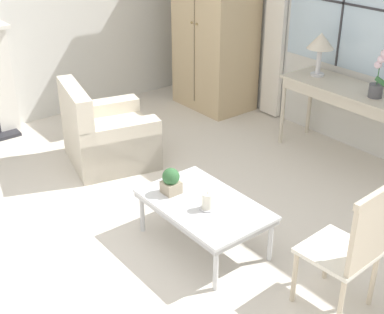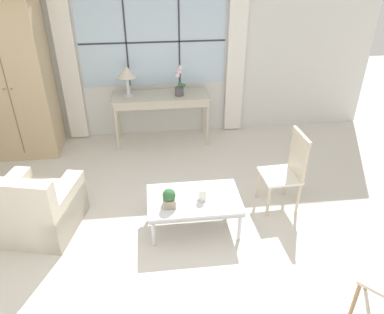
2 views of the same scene
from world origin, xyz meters
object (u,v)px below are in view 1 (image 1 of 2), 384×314
at_px(coffee_table, 204,207).
at_px(pillar_candle, 207,202).
at_px(armchair_upholstered, 107,137).
at_px(side_chair_wooden, 353,245).
at_px(console_table, 352,96).
at_px(table_lamp, 321,43).
at_px(potted_plant_small, 171,181).
at_px(potted_orchid, 378,80).
at_px(armoire, 216,17).

xyz_separation_m(coffee_table, pillar_candle, (0.09, -0.04, 0.11)).
xyz_separation_m(armchair_upholstered, side_chair_wooden, (2.97, 0.13, 0.27)).
relative_size(console_table, coffee_table, 1.43).
relative_size(console_table, table_lamp, 3.23).
distance_m(table_lamp, coffee_table, 2.46).
relative_size(side_chair_wooden, potted_plant_small, 4.53).
relative_size(table_lamp, potted_orchid, 0.98).
height_order(armchair_upholstered, coffee_table, armchair_upholstered).
bearing_deg(console_table, side_chair_wooden, -52.64).
bearing_deg(potted_plant_small, console_table, 89.23).
distance_m(armoire, table_lamp, 1.60).
height_order(side_chair_wooden, potted_plant_small, side_chair_wooden).
bearing_deg(potted_orchid, potted_plant_small, -98.12).
relative_size(armchair_upholstered, side_chair_wooden, 1.04).
bearing_deg(armchair_upholstered, potted_plant_small, -9.99).
distance_m(console_table, side_chair_wooden, 2.38).
height_order(armoire, table_lamp, armoire).
height_order(side_chair_wooden, coffee_table, side_chair_wooden).
distance_m(console_table, table_lamp, 0.66).
bearing_deg(pillar_candle, coffee_table, 156.16).
xyz_separation_m(table_lamp, coffee_table, (0.75, -2.20, -0.80)).
relative_size(table_lamp, potted_plant_small, 2.12).
height_order(console_table, table_lamp, table_lamp).
height_order(potted_orchid, coffee_table, potted_orchid).
bearing_deg(potted_orchid, table_lamp, 174.21).
height_order(armoire, side_chair_wooden, armoire).
bearing_deg(pillar_candle, console_table, 98.82).
height_order(potted_orchid, pillar_candle, potted_orchid).
bearing_deg(potted_plant_small, armchair_upholstered, 170.01).
bearing_deg(table_lamp, potted_orchid, -5.79).
distance_m(armchair_upholstered, coffee_table, 1.80).
xyz_separation_m(console_table, coffee_table, (0.25, -2.16, -0.36)).
bearing_deg(pillar_candle, potted_orchid, 91.44).
bearing_deg(potted_orchid, coffee_table, -90.90).
bearing_deg(armoire, armchair_upholstered, -74.08).
distance_m(potted_orchid, pillar_candle, 2.22).
distance_m(side_chair_wooden, pillar_candle, 1.15).
bearing_deg(potted_plant_small, coffee_table, 21.36).
relative_size(armoire, potted_plant_small, 10.69).
relative_size(potted_orchid, pillar_candle, 3.16).
bearing_deg(armchair_upholstered, pillar_candle, -5.85).
xyz_separation_m(armchair_upholstered, coffee_table, (1.79, -0.15, 0.08)).
bearing_deg(side_chair_wooden, pillar_candle, -163.84).
xyz_separation_m(side_chair_wooden, coffee_table, (-1.19, -0.28, -0.19)).
bearing_deg(console_table, armchair_upholstered, -127.33).
height_order(potted_orchid, potted_plant_small, potted_orchid).
distance_m(potted_plant_small, pillar_candle, 0.38).
bearing_deg(coffee_table, side_chair_wooden, 13.26).
bearing_deg(potted_orchid, armchair_upholstered, -132.84).
bearing_deg(table_lamp, armoire, -176.82).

